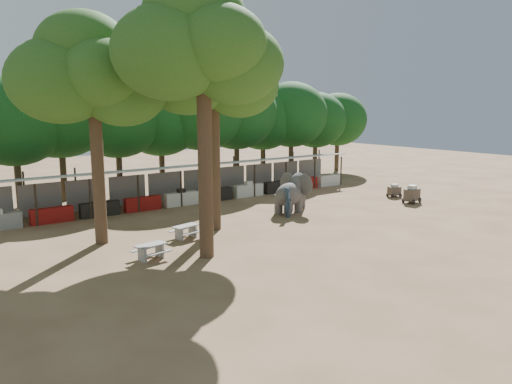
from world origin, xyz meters
TOP-DOWN VIEW (x-y plane):
  - ground at (0.00, 0.00)m, footprint 100.00×100.00m
  - vendor_stalls at (-0.00, 13.84)m, footprint 28.00×2.99m
  - yard_tree_left at (-9.13, 7.19)m, footprint 7.10×6.90m
  - yard_tree_center at (-6.13, 2.19)m, footprint 7.10×6.90m
  - yard_tree_back at (-3.13, 6.19)m, footprint 7.10×6.90m
  - backdrop_trees at (0.00, 19.00)m, footprint 46.46×5.95m
  - elephant at (3.25, 6.90)m, footprint 3.28×2.43m
  - handler at (2.07, 5.92)m, footprint 0.71×0.79m
  - picnic_table_near at (-8.19, 3.11)m, footprint 1.58×1.47m
  - picnic_table_far at (-5.25, 5.29)m, footprint 1.59×1.49m
  - cart_front at (11.87, 4.16)m, footprint 1.37×1.01m
  - cart_back at (12.76, 6.35)m, footprint 1.11×0.87m

SIDE VIEW (x-z plane):
  - ground at x=0.00m, z-range 0.00..0.00m
  - picnic_table_far at x=-5.25m, z-range 0.10..0.78m
  - picnic_table_near at x=-8.19m, z-range 0.11..0.80m
  - cart_back at x=12.76m, z-range -0.01..0.95m
  - cart_front at x=11.87m, z-range -0.01..1.23m
  - handler at x=2.07m, z-range 0.00..1.82m
  - vendor_stalls at x=0.00m, z-range -0.22..2.58m
  - elephant at x=3.25m, z-range 0.00..2.43m
  - backdrop_trees at x=0.00m, z-range 1.35..9.68m
  - yard_tree_left at x=-9.13m, z-range 2.69..13.71m
  - yard_tree_back at x=-3.13m, z-range 2.86..14.22m
  - yard_tree_center at x=-6.13m, z-range 3.19..15.23m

